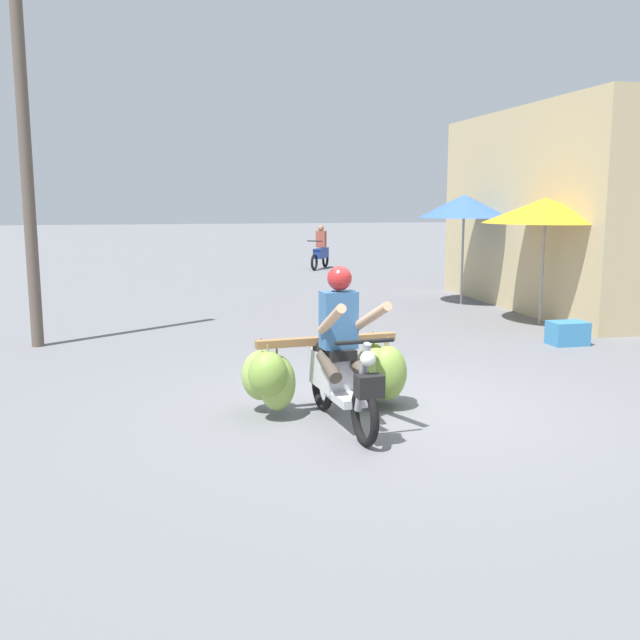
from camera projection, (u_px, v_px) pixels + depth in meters
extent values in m
plane|color=slate|center=(392.00, 410.00, 7.68)|extent=(120.00, 120.00, 0.00)
torus|color=black|center=(365.00, 416.00, 6.54)|extent=(0.14, 0.57, 0.56)
torus|color=black|center=(322.00, 384.00, 7.66)|extent=(0.14, 0.57, 0.56)
cube|color=silver|center=(345.00, 397.00, 7.00)|extent=(0.30, 0.58, 0.08)
cube|color=silver|center=(332.00, 370.00, 7.35)|extent=(0.35, 0.67, 0.36)
cube|color=black|center=(334.00, 350.00, 7.24)|extent=(0.32, 0.62, 0.10)
cylinder|color=gray|center=(363.00, 378.00, 6.54)|extent=(0.10, 0.29, 0.69)
cylinder|color=black|center=(365.00, 342.00, 6.45)|extent=(0.56, 0.10, 0.04)
sphere|color=silver|center=(368.00, 359.00, 6.40)|extent=(0.14, 0.14, 0.14)
cube|color=black|center=(369.00, 386.00, 6.40)|extent=(0.26, 0.18, 0.20)
cube|color=silver|center=(365.00, 383.00, 6.49)|extent=(0.13, 0.29, 0.04)
cube|color=olive|center=(327.00, 340.00, 7.44)|extent=(1.50, 0.26, 0.08)
cube|color=olive|center=(321.00, 340.00, 7.61)|extent=(1.35, 0.22, 0.06)
ellipsoid|color=#8CB04F|center=(261.00, 375.00, 7.57)|extent=(0.53, 0.51, 0.53)
cylinder|color=#998459|center=(261.00, 346.00, 7.52)|extent=(0.02, 0.02, 0.16)
ellipsoid|color=#7EA241|center=(387.00, 373.00, 7.63)|extent=(0.42, 0.38, 0.59)
cylinder|color=#998459|center=(388.00, 343.00, 7.58)|extent=(0.02, 0.02, 0.12)
ellipsoid|color=#7DA03F|center=(372.00, 370.00, 7.97)|extent=(0.42, 0.39, 0.61)
cylinder|color=#998459|center=(373.00, 338.00, 7.91)|extent=(0.02, 0.02, 0.16)
ellipsoid|color=#7CA03F|center=(268.00, 374.00, 7.21)|extent=(0.43, 0.40, 0.46)
cylinder|color=#998459|center=(268.00, 350.00, 7.17)|extent=(0.02, 0.02, 0.10)
ellipsoid|color=#8BAF4E|center=(373.00, 373.00, 7.69)|extent=(0.54, 0.51, 0.60)
cylinder|color=#998459|center=(374.00, 342.00, 7.64)|extent=(0.02, 0.02, 0.13)
ellipsoid|color=#8AAE4D|center=(277.00, 383.00, 7.36)|extent=(0.40, 0.36, 0.57)
cylinder|color=#998459|center=(277.00, 350.00, 7.31)|extent=(0.02, 0.02, 0.17)
ellipsoid|color=#85A847|center=(385.00, 373.00, 7.82)|extent=(0.54, 0.50, 0.57)
cylinder|color=#998459|center=(385.00, 342.00, 7.77)|extent=(0.02, 0.02, 0.17)
cube|color=#386699|center=(339.00, 320.00, 7.07)|extent=(0.36, 0.26, 0.56)
sphere|color=#B22626|center=(339.00, 278.00, 6.98)|extent=(0.24, 0.24, 0.24)
cylinder|color=tan|center=(370.00, 317.00, 6.80)|extent=(0.22, 0.72, 0.39)
cylinder|color=tan|center=(331.00, 320.00, 6.68)|extent=(0.11, 0.72, 0.39)
cylinder|color=#4C4238|center=(356.00, 364.00, 7.07)|extent=(0.18, 0.45, 0.27)
cylinder|color=#4C4238|center=(329.00, 366.00, 6.98)|extent=(0.18, 0.45, 0.27)
torus|color=black|center=(314.00, 262.00, 22.74)|extent=(0.34, 0.49, 0.52)
torus|color=black|center=(325.00, 259.00, 23.77)|extent=(0.34, 0.49, 0.52)
cube|color=navy|center=(321.00, 253.00, 23.31)|extent=(0.67, 0.89, 0.32)
cylinder|color=black|center=(315.00, 241.00, 22.68)|extent=(0.45, 0.29, 0.04)
cube|color=#994738|center=(321.00, 239.00, 23.25)|extent=(0.36, 0.33, 0.52)
sphere|color=#9E7051|center=(321.00, 228.00, 23.18)|extent=(0.20, 0.20, 0.20)
cube|color=tan|center=(619.00, 210.00, 15.01)|extent=(4.97, 6.55, 3.99)
cylinder|color=#99999E|center=(542.00, 271.00, 12.85)|extent=(0.05, 0.05, 1.90)
cone|color=gold|center=(545.00, 210.00, 12.67)|extent=(2.20, 2.20, 0.44)
cylinder|color=#99999E|center=(462.00, 259.00, 15.30)|extent=(0.05, 0.05, 1.94)
cone|color=#3860B2|center=(464.00, 206.00, 15.12)|extent=(1.90, 1.90, 0.48)
cube|color=teal|center=(568.00, 333.00, 11.12)|extent=(0.56, 0.40, 0.36)
cylinder|color=brown|center=(24.00, 123.00, 10.49)|extent=(0.18, 0.18, 6.62)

